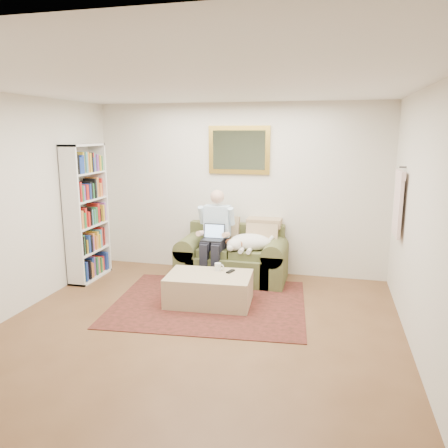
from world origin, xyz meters
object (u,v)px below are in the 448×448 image
at_px(coffee_mug, 218,267).
at_px(bookshelf, 86,213).
at_px(laptop, 213,236).
at_px(sleeping_dog, 251,242).
at_px(seated_man, 214,237).
at_px(ottoman, 209,289).
at_px(sofa, 233,261).

height_order(coffee_mug, bookshelf, bookshelf).
relative_size(laptop, coffee_mug, 3.09).
xyz_separation_m(laptop, sleeping_dog, (0.52, 0.13, -0.09)).
height_order(laptop, sleeping_dog, laptop).
bearing_deg(coffee_mug, laptop, 110.48).
xyz_separation_m(laptop, coffee_mug, (0.23, -0.61, -0.27)).
bearing_deg(seated_man, bookshelf, -170.37).
bearing_deg(sleeping_dog, coffee_mug, -111.95).
bearing_deg(ottoman, seated_man, 100.55).
distance_m(laptop, bookshelf, 1.91).
bearing_deg(sleeping_dog, seated_man, -172.87).
relative_size(seated_man, laptop, 4.33).
xyz_separation_m(sleeping_dog, ottoman, (-0.36, -0.93, -0.42)).
bearing_deg(coffee_mug, sleeping_dog, 68.05).
relative_size(seated_man, sleeping_dog, 2.04).
height_order(seated_man, coffee_mug, seated_man).
bearing_deg(coffee_mug, bookshelf, 170.40).
bearing_deg(bookshelf, seated_man, 9.63).
xyz_separation_m(coffee_mug, bookshelf, (-2.09, 0.35, 0.56)).
relative_size(sleeping_dog, coffee_mug, 6.55).
relative_size(laptop, ottoman, 0.29).
xyz_separation_m(seated_man, ottoman, (0.16, -0.86, -0.48)).
bearing_deg(ottoman, sleeping_dog, 68.63).
bearing_deg(seated_man, ottoman, -79.45).
distance_m(laptop, coffee_mug, 0.70).
bearing_deg(sleeping_dog, ottoman, -111.37).
relative_size(seated_man, bookshelf, 0.67).
bearing_deg(seated_man, sleeping_dog, 7.13).
relative_size(sofa, seated_man, 1.19).
height_order(sleeping_dog, ottoman, sleeping_dog).
bearing_deg(bookshelf, laptop, 7.78).
distance_m(sleeping_dog, coffee_mug, 0.81).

